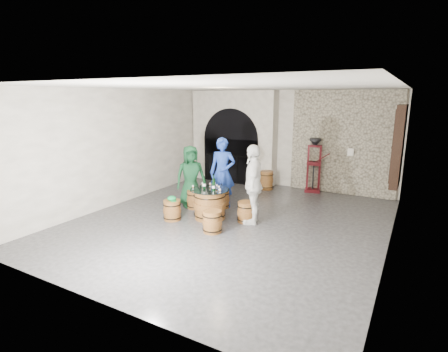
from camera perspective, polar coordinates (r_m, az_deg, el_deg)
The scene contains 31 objects.
ground at distance 8.63m, azimuth 1.12°, elevation -7.41°, with size 8.00×8.00×0.00m, color #2C2C2E.
wall_back at distance 11.86m, azimuth 10.37°, elevation 5.91°, with size 8.00×8.00×0.00m, color silver.
wall_front at distance 5.13m, azimuth -20.46°, elevation -3.65°, with size 8.00×8.00×0.00m, color silver.
wall_left at distance 10.31m, azimuth -16.30°, elevation 4.60°, with size 8.00×8.00×0.00m, color silver.
wall_right at distance 7.28m, azimuth 26.25°, elevation 0.53°, with size 8.00×8.00×0.00m, color silver.
ceiling at distance 8.10m, azimuth 1.22°, elevation 14.35°, with size 8.00×8.00×0.00m, color beige.
stone_facing_panel at distance 11.35m, azimuth 18.92°, elevation 5.13°, with size 3.20×0.12×3.18m, color #B1A88D.
arched_opening at distance 12.37m, azimuth 1.58°, elevation 6.31°, with size 3.10×0.60×3.19m.
shuttered_window at distance 9.62m, azimuth 26.55°, elevation 4.41°, with size 0.23×1.10×2.00m.
barrel_table at distance 8.73m, azimuth -2.34°, elevation -4.58°, with size 0.98×0.98×0.75m.
barrel_stool_left at distance 9.58m, azimuth -4.79°, elevation -3.81°, with size 0.45×0.45×0.50m.
barrel_stool_far at distance 9.61m, azimuth -0.41°, elevation -3.71°, with size 0.45×0.45×0.50m.
barrel_stool_right at distance 8.53m, azimuth 3.66°, elevation -5.89°, with size 0.45×0.45×0.50m.
barrel_stool_near_right at distance 7.89m, azimuth -1.91°, elevation -7.46°, with size 0.45×0.45×0.50m.
barrel_stool_near_left at distance 8.75m, azimuth -8.47°, elevation -5.54°, with size 0.45×0.45×0.50m.
green_cap at distance 8.66m, azimuth -8.52°, elevation -3.65°, with size 0.26×0.21×0.12m.
person_green at distance 9.65m, azimuth -5.45°, elevation -0.03°, with size 0.83×0.54×1.69m, color #103B20.
person_blue at distance 9.52m, azimuth -0.24°, elevation 0.54°, with size 0.70×0.46×1.92m, color #1B3999.
person_white at distance 8.30m, azimuth 4.79°, elevation -1.37°, with size 1.12×0.47×1.91m, color white.
wine_bottle_left at distance 8.64m, azimuth -3.25°, elevation -1.25°, with size 0.08×0.08×0.32m.
wine_bottle_center at distance 8.43m, azimuth -1.71°, elevation -1.60°, with size 0.08×0.08×0.32m.
wine_bottle_right at distance 8.75m, azimuth -1.66°, elevation -1.06°, with size 0.08×0.08×0.32m.
tasting_glass_a at distance 8.64m, azimuth -5.07°, elevation -1.84°, with size 0.05×0.05×0.10m, color orange, non-canonical shape.
tasting_glass_b at distance 8.55m, azimuth -0.83°, elevation -1.95°, with size 0.05×0.05×0.10m, color orange, non-canonical shape.
tasting_glass_c at distance 8.85m, azimuth -2.27°, elevation -1.44°, with size 0.05×0.05×0.10m, color orange, non-canonical shape.
tasting_glass_d at distance 8.70m, azimuth -1.16°, elevation -1.69°, with size 0.05×0.05×0.10m, color orange, non-canonical shape.
tasting_glass_e at distance 8.30m, azimuth -0.65°, elevation -2.41°, with size 0.05×0.05×0.10m, color orange, non-canonical shape.
tasting_glass_f at distance 8.92m, azimuth -3.52°, elevation -1.36°, with size 0.05×0.05×0.10m, color orange, non-canonical shape.
side_barrel at distance 11.56m, azimuth 6.93°, elevation -0.68°, with size 0.46×0.46×0.61m.
corking_press at distance 11.37m, azimuth 14.49°, elevation 2.39°, with size 0.74×0.47×1.73m.
control_box at distance 11.26m, azimuth 20.00°, elevation 3.71°, with size 0.18×0.10×0.22m, color silver.
Camera 1 is at (3.81, -7.14, 2.98)m, focal length 28.00 mm.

